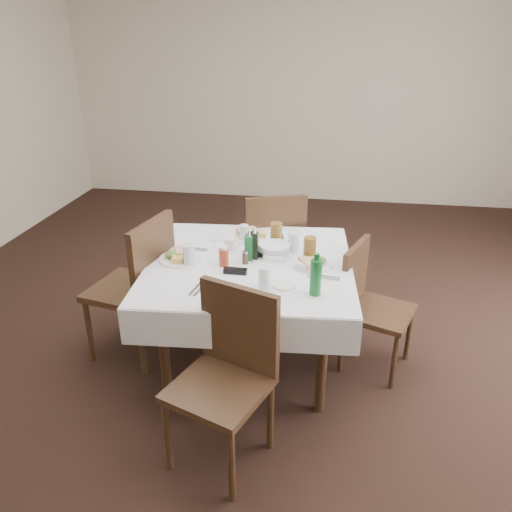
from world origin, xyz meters
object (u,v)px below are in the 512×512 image
(dining_table, at_px, (250,273))
(water_s, at_px, (265,277))
(chair_north, at_px, (272,243))
(water_w, at_px, (189,255))
(chair_west, at_px, (140,280))
(oil_cruet_green, at_px, (249,247))
(water_n, at_px, (244,233))
(water_e, at_px, (294,242))
(bread_basket, at_px, (274,250))
(oil_cruet_dark, at_px, (254,244))
(coffee_mug, at_px, (230,245))
(chair_east, at_px, (367,299))
(chair_south, at_px, (229,366))
(ketchup_bottle, at_px, (224,257))
(green_bottle, at_px, (316,277))

(dining_table, distance_m, water_s, 0.39)
(chair_north, height_order, water_w, chair_north)
(chair_west, bearing_deg, oil_cruet_green, 5.11)
(water_n, distance_m, water_e, 0.39)
(bread_basket, distance_m, oil_cruet_dark, 0.16)
(bread_basket, xyz_separation_m, oil_cruet_green, (-0.15, -0.10, 0.06))
(dining_table, height_order, oil_cruet_green, oil_cruet_green)
(oil_cruet_dark, distance_m, coffee_mug, 0.21)
(water_n, distance_m, water_w, 0.52)
(oil_cruet_dark, bearing_deg, coffee_mug, 151.06)
(oil_cruet_dark, bearing_deg, water_n, 112.62)
(chair_east, relative_size, oil_cruet_green, 4.07)
(water_n, distance_m, oil_cruet_green, 0.32)
(water_w, bearing_deg, chair_south, -60.66)
(bread_basket, bearing_deg, water_e, 26.88)
(bread_basket, distance_m, oil_cruet_green, 0.19)
(chair_west, distance_m, water_n, 0.78)
(chair_east, distance_m, ketchup_bottle, 1.00)
(chair_north, distance_m, water_s, 1.14)
(water_s, height_order, oil_cruet_dark, oil_cruet_dark)
(oil_cruet_green, bearing_deg, oil_cruet_dark, 45.07)
(chair_west, distance_m, oil_cruet_dark, 0.81)
(water_w, relative_size, coffee_mug, 1.05)
(chair_east, distance_m, bread_basket, 0.70)
(chair_east, bearing_deg, green_bottle, -125.50)
(chair_west, relative_size, green_bottle, 4.10)
(chair_west, bearing_deg, water_s, -18.34)
(dining_table, relative_size, bread_basket, 6.13)
(ketchup_bottle, bearing_deg, chair_south, -76.40)
(water_s, bearing_deg, water_e, 76.78)
(water_s, bearing_deg, water_w, 156.42)
(dining_table, relative_size, chair_east, 1.60)
(oil_cruet_dark, xyz_separation_m, green_bottle, (0.42, -0.43, 0.01))
(bread_basket, bearing_deg, dining_table, -137.66)
(water_n, height_order, ketchup_bottle, ketchup_bottle)
(dining_table, distance_m, ketchup_bottle, 0.22)
(chair_north, distance_m, chair_south, 1.58)
(water_n, relative_size, water_s, 0.92)
(chair_west, height_order, green_bottle, chair_west)
(water_w, bearing_deg, coffee_mug, 51.17)
(green_bottle, bearing_deg, bread_basket, 120.30)
(water_e, relative_size, green_bottle, 0.57)
(coffee_mug, bearing_deg, water_n, 71.14)
(bread_basket, bearing_deg, chair_south, -97.27)
(ketchup_bottle, relative_size, green_bottle, 0.53)
(dining_table, xyz_separation_m, chair_west, (-0.74, -0.03, -0.09))
(coffee_mug, bearing_deg, chair_south, -79.29)
(chair_east, bearing_deg, oil_cruet_green, -174.51)
(chair_south, bearing_deg, water_s, 76.08)
(oil_cruet_green, bearing_deg, water_n, 105.81)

